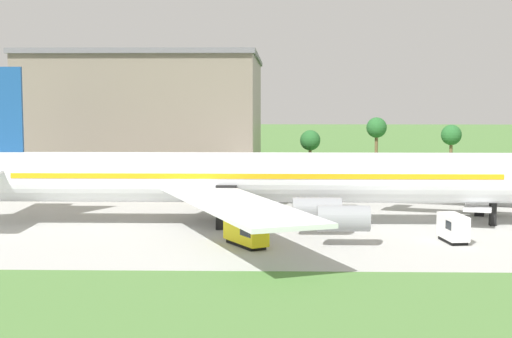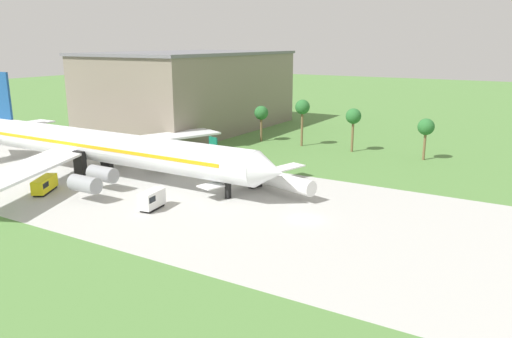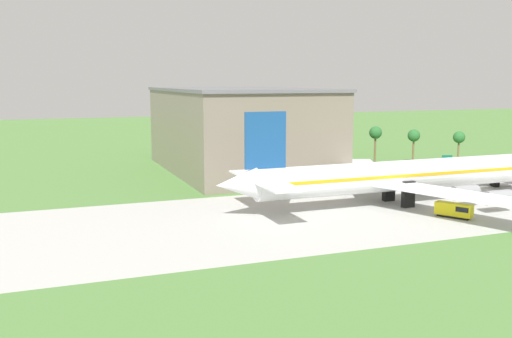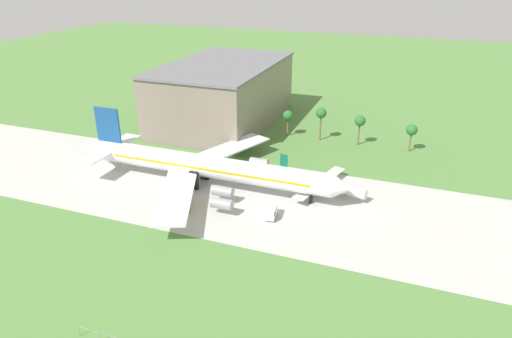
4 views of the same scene
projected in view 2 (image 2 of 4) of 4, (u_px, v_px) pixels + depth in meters
name	position (u px, v px, depth m)	size (l,w,h in m)	color
ground_plane	(305.00, 219.00, 72.79)	(600.00, 600.00, 0.00)	#517F3D
taxiway_strip	(305.00, 219.00, 72.78)	(320.00, 44.00, 0.02)	#B2B2AD
jet_airliner	(100.00, 146.00, 95.75)	(79.51, 61.82, 18.90)	white
regional_aircraft	(255.00, 174.00, 88.38)	(25.88, 23.50, 7.48)	white
baggage_tug	(151.00, 200.00, 76.73)	(2.64, 4.97, 2.97)	black
catering_van	(44.00, 185.00, 85.28)	(4.98, 6.60, 2.63)	black
terminal_building	(192.00, 91.00, 146.30)	(36.72, 61.20, 22.36)	slate
palm_tree_row	(433.00, 123.00, 106.81)	(103.62, 3.60, 11.50)	brown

